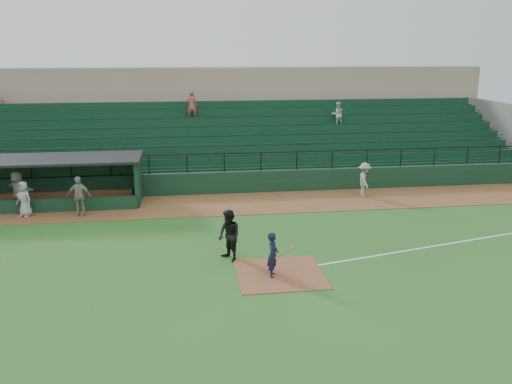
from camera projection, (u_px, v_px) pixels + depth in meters
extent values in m
plane|color=#245B1D|center=(275.00, 263.00, 19.73)|extent=(90.00, 90.00, 0.00)
cube|color=brown|center=(248.00, 203.00, 27.38)|extent=(40.00, 4.00, 0.03)
cube|color=brown|center=(280.00, 274.00, 18.77)|extent=(3.00, 3.00, 0.03)
cube|color=white|center=(462.00, 242.00, 21.95)|extent=(17.49, 4.44, 0.01)
cube|color=black|center=(243.00, 182.00, 29.34)|extent=(36.00, 0.35, 1.20)
cylinder|color=black|center=(243.00, 153.00, 28.92)|extent=(36.00, 0.06, 0.06)
cube|color=slate|center=(234.00, 145.00, 33.72)|extent=(36.00, 9.00, 3.60)
cube|color=#0F381F|center=(234.00, 139.00, 33.12)|extent=(34.56, 8.00, 4.05)
cube|color=slate|center=(499.00, 134.00, 36.10)|extent=(0.35, 9.50, 4.20)
cube|color=gray|center=(225.00, 111.00, 39.58)|extent=(38.00, 3.00, 6.40)
cube|color=slate|center=(227.00, 107.00, 37.54)|extent=(36.00, 2.00, 0.20)
imported|color=silver|center=(338.00, 114.00, 34.97)|extent=(0.79, 0.62, 1.63)
imported|color=#A24B3B|center=(192.00, 106.00, 34.51)|extent=(0.70, 0.46, 1.93)
cube|color=black|center=(58.00, 177.00, 28.08)|extent=(8.50, 0.20, 2.30)
cube|color=black|center=(138.00, 180.00, 27.40)|extent=(0.20, 2.60, 2.30)
cube|color=black|center=(50.00, 159.00, 26.52)|extent=(8.90, 3.20, 0.12)
cube|color=olive|center=(58.00, 196.00, 27.93)|extent=(7.65, 0.40, 0.50)
cube|color=black|center=(47.00, 206.00, 25.75)|extent=(8.50, 0.12, 0.70)
imported|color=black|center=(273.00, 255.00, 18.37)|extent=(0.50, 0.65, 1.61)
cylinder|color=olive|center=(285.00, 252.00, 18.20)|extent=(0.79, 0.34, 0.35)
imported|color=black|center=(229.00, 236.00, 19.78)|extent=(1.10, 1.18, 1.93)
imported|color=gray|center=(364.00, 180.00, 28.35)|extent=(0.83, 1.26, 1.83)
imported|color=gray|center=(79.00, 196.00, 25.10)|extent=(1.16, 0.60, 1.89)
imported|color=#9E9994|center=(24.00, 199.00, 25.02)|extent=(0.97, 0.88, 1.67)
imported|color=#A39D99|center=(18.00, 190.00, 26.06)|extent=(1.76, 1.60, 1.95)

